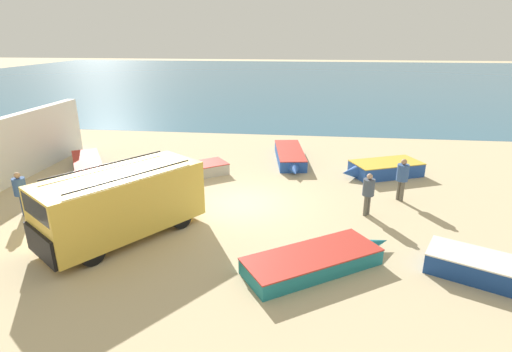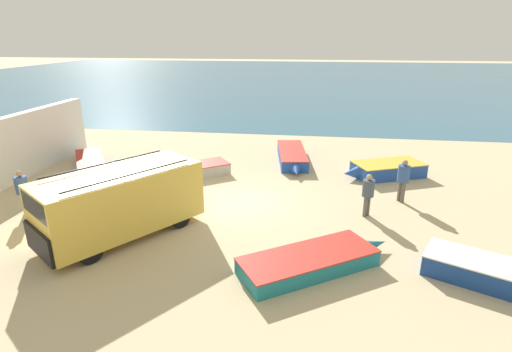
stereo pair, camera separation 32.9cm
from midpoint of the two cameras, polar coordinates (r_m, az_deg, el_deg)
ground_plane at (r=16.49m, az=-2.60°, el=-3.91°), size 200.00×200.00×0.00m
sea_water at (r=67.28m, az=4.82°, el=13.91°), size 120.00×80.00×0.01m
harbor_wall at (r=21.53m, az=-32.63°, el=2.89°), size 0.50×11.80×3.04m
parked_van at (r=14.19m, az=-19.29°, el=-3.55°), size 4.87×5.63×2.42m
fishing_rowboat_0 at (r=13.21m, az=30.16°, el=-11.60°), size 3.89×2.61×0.63m
fishing_rowboat_1 at (r=20.54m, az=17.31°, el=1.01°), size 4.15×2.84×0.68m
fishing_rowboat_2 at (r=19.63m, az=-10.84°, el=0.53°), size 4.51×3.67×0.56m
fishing_rowboat_3 at (r=12.18m, az=7.77°, el=-11.82°), size 4.72×3.58×0.51m
fishing_rowboat_4 at (r=21.82m, az=4.45°, el=2.84°), size 1.96×5.35×0.61m
fishing_rowboat_5 at (r=22.28m, az=-23.33°, el=1.54°), size 3.66×5.04×0.55m
fisherman_0 at (r=17.56m, az=-31.10°, el=-1.72°), size 0.45×0.45×1.73m
fisherman_1 at (r=15.61m, az=15.18°, el=-2.02°), size 0.44×0.44×1.68m
fisherman_2 at (r=17.40m, az=19.67°, el=0.01°), size 0.47×0.47×1.80m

